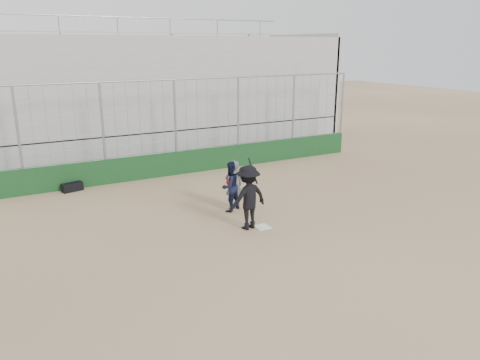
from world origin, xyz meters
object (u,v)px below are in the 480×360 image
batter_at_plate (248,197)px  equipment_bag (72,187)px  catcher_crouched (230,194)px  umpire (234,187)px

batter_at_plate → equipment_bag: (-4.00, 6.47, -0.82)m
batter_at_plate → catcher_crouched: bearing=80.9°
umpire → equipment_bag: (-4.45, 4.73, -0.60)m
equipment_bag → catcher_crouched: bearing=-48.7°
batter_at_plate → equipment_bag: bearing=121.7°
catcher_crouched → umpire: (0.19, 0.11, 0.19)m
batter_at_plate → umpire: size_ratio=1.38×
batter_at_plate → umpire: (0.45, 1.74, -0.22)m
batter_at_plate → catcher_crouched: size_ratio=1.83×
catcher_crouched → equipment_bag: 6.46m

